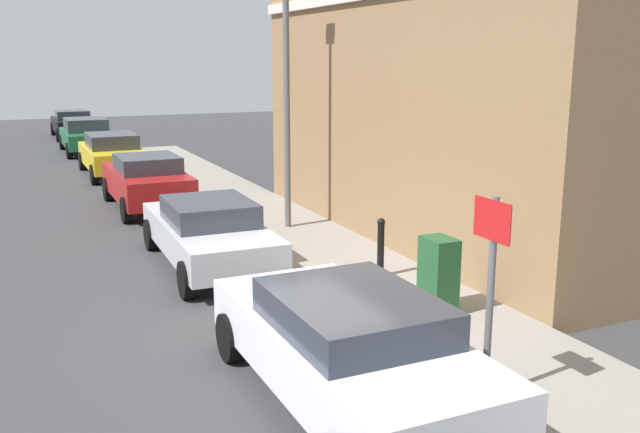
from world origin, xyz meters
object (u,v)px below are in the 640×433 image
car_silver (209,232)px  lamppost (287,85)px  bollard_near_cabinet (381,245)px  car_red (147,181)px  utility_cabinet (438,278)px  car_black (73,123)px  street_sign (491,269)px  car_yellow (112,154)px  car_white (348,344)px  car_green (86,135)px

car_silver → lamppost: 3.95m
bollard_near_cabinet → lamppost: 4.84m
car_red → utility_cabinet: 10.21m
car_black → utility_cabinet: bearing=-175.3°
bollard_near_cabinet → street_sign: bearing=-104.6°
car_yellow → car_red: bearing=-180.0°
car_silver → bollard_near_cabinet: size_ratio=4.25×
car_red → car_yellow: size_ratio=0.94×
car_yellow → car_white: bearing=179.9°
car_white → car_silver: (0.04, 5.88, -0.03)m
car_silver → bollard_near_cabinet: 3.32m
car_red → street_sign: 12.52m
car_green → street_sign: 24.66m
car_red → car_green: bearing=0.3°
utility_cabinet → lamppost: bearing=89.9°
car_black → utility_cabinet: (2.46, -28.35, -0.03)m
car_green → bollard_near_cabinet: bearing=-172.8°
car_white → bollard_near_cabinet: bearing=-34.5°
lamppost → car_red: bearing=121.1°
car_yellow → car_black: bearing=0.2°
lamppost → car_silver: bearing=-142.1°
car_silver → car_green: size_ratio=1.03×
car_black → street_sign: bearing=-177.7°
car_white → utility_cabinet: (2.36, 1.70, -0.04)m
car_white → car_green: size_ratio=1.03×
car_green → bollard_near_cabinet: car_green is taller
car_green → lamppost: bearing=-171.2°
car_red → utility_cabinet: bearing=-167.0°
car_white → utility_cabinet: size_ratio=3.84×
bollard_near_cabinet → car_yellow: bearing=100.1°
car_green → car_red: bearing=-179.4°
lamppost → bollard_near_cabinet: bearing=-88.8°
car_black → bollard_near_cabinet: bearing=-174.8°
car_silver → lamppost: (2.33, 1.82, 2.62)m
car_white → car_black: (-0.10, 30.05, -0.01)m
lamppost → car_black: bearing=96.3°
lamppost → car_yellow: bearing=103.7°
car_green → street_sign: size_ratio=1.86×
street_sign → car_black: bearing=92.6°
car_silver → car_red: bearing=1.5°
car_black → street_sign: size_ratio=1.85×
car_yellow → utility_cabinet: size_ratio=3.77×
car_black → car_white: bearing=179.9°
car_silver → utility_cabinet: bearing=-149.9°
car_red → lamppost: (2.37, -3.94, 2.56)m
car_silver → street_sign: (1.27, -6.66, 0.98)m
car_silver → car_white: bearing=-179.3°
bollard_near_cabinet → lamppost: lamppost is taller
car_yellow → bollard_near_cabinet: 14.12m
car_white → lamppost: 8.46m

